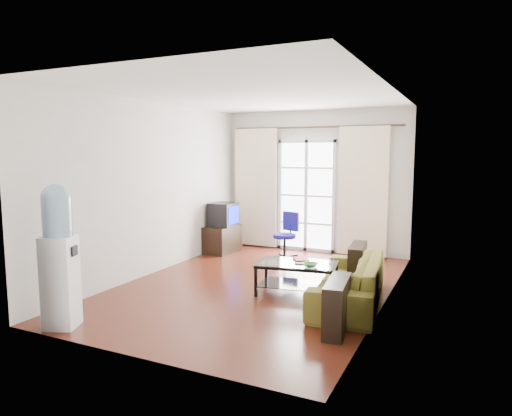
{
  "coord_description": "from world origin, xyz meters",
  "views": [
    {
      "loc": [
        2.73,
        -5.8,
        1.92
      ],
      "look_at": [
        -0.19,
        0.35,
        1.08
      ],
      "focal_mm": 32.0,
      "sensor_mm": 36.0,
      "label": 1
    }
  ],
  "objects_px": {
    "coffee_table": "(297,274)",
    "tv_stand": "(222,239)",
    "crt_tv": "(222,214)",
    "water_cooler": "(59,253)",
    "task_chair": "(285,245)",
    "sofa": "(349,281)"
  },
  "relations": [
    {
      "from": "coffee_table",
      "to": "task_chair",
      "type": "xyz_separation_m",
      "value": [
        -0.91,
        1.87,
        -0.03
      ]
    },
    {
      "from": "tv_stand",
      "to": "task_chair",
      "type": "distance_m",
      "value": 1.28
    },
    {
      "from": "water_cooler",
      "to": "crt_tv",
      "type": "bearing_deg",
      "value": 70.78
    },
    {
      "from": "sofa",
      "to": "task_chair",
      "type": "relative_size",
      "value": 2.42
    },
    {
      "from": "sofa",
      "to": "coffee_table",
      "type": "xyz_separation_m",
      "value": [
        -0.72,
        0.05,
        -0.01
      ]
    },
    {
      "from": "water_cooler",
      "to": "task_chair",
      "type": "bearing_deg",
      "value": 53.1
    },
    {
      "from": "task_chair",
      "to": "water_cooler",
      "type": "xyz_separation_m",
      "value": [
        -1.01,
        -4.09,
        0.58
      ]
    },
    {
      "from": "coffee_table",
      "to": "tv_stand",
      "type": "relative_size",
      "value": 1.63
    },
    {
      "from": "task_chair",
      "to": "water_cooler",
      "type": "height_order",
      "value": "water_cooler"
    },
    {
      "from": "sofa",
      "to": "water_cooler",
      "type": "relative_size",
      "value": 1.28
    },
    {
      "from": "tv_stand",
      "to": "sofa",
      "type": "bearing_deg",
      "value": -28.29
    },
    {
      "from": "sofa",
      "to": "water_cooler",
      "type": "bearing_deg",
      "value": -57.43
    },
    {
      "from": "coffee_table",
      "to": "crt_tv",
      "type": "bearing_deg",
      "value": 140.19
    },
    {
      "from": "coffee_table",
      "to": "tv_stand",
      "type": "xyz_separation_m",
      "value": [
        -2.19,
        1.82,
        -0.02
      ]
    },
    {
      "from": "task_chair",
      "to": "coffee_table",
      "type": "bearing_deg",
      "value": -48.93
    },
    {
      "from": "crt_tv",
      "to": "water_cooler",
      "type": "distance_m",
      "value": 4.06
    },
    {
      "from": "sofa",
      "to": "task_chair",
      "type": "bearing_deg",
      "value": -146.38
    },
    {
      "from": "coffee_table",
      "to": "tv_stand",
      "type": "height_order",
      "value": "tv_stand"
    },
    {
      "from": "task_chair",
      "to": "water_cooler",
      "type": "distance_m",
      "value": 4.25
    },
    {
      "from": "sofa",
      "to": "crt_tv",
      "type": "xyz_separation_m",
      "value": [
        -2.92,
        1.88,
        0.45
      ]
    },
    {
      "from": "coffee_table",
      "to": "task_chair",
      "type": "bearing_deg",
      "value": 115.98
    },
    {
      "from": "sofa",
      "to": "water_cooler",
      "type": "distance_m",
      "value": 3.46
    }
  ]
}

